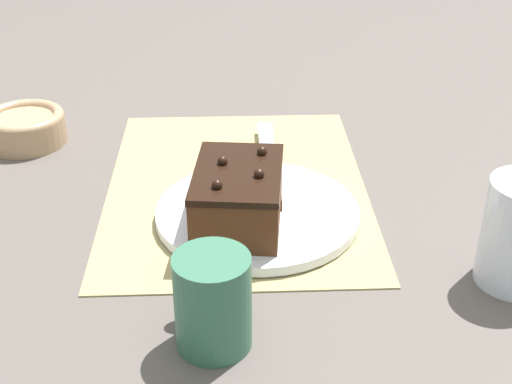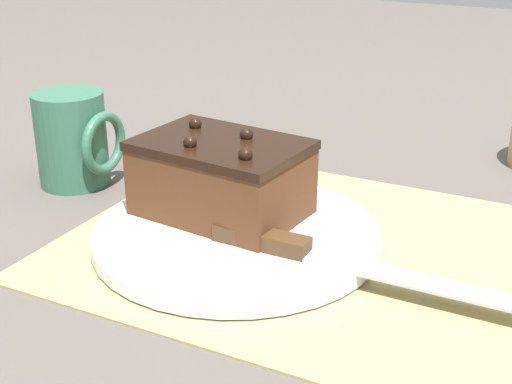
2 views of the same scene
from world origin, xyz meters
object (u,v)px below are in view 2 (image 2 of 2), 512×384
Objects in this scene: cake_plate at (237,235)px; coffee_mug at (74,139)px; serving_knife at (310,252)px; chocolate_cake at (220,178)px.

cake_plate is 2.54× the size of coffee_mug.
cake_plate is 0.96× the size of serving_knife.
serving_knife is (0.08, -0.02, 0.01)m from cake_plate.
coffee_mug is at bearing 170.90° from chocolate_cake.
cake_plate is 0.23m from coffee_mug.
coffee_mug is at bearing -103.27° from serving_knife.
coffee_mug is (-0.19, 0.03, -0.00)m from chocolate_cake.
chocolate_cake is at bearing 143.40° from cake_plate.
serving_knife is at bearing -14.97° from cake_plate.
chocolate_cake reaches higher than cake_plate.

